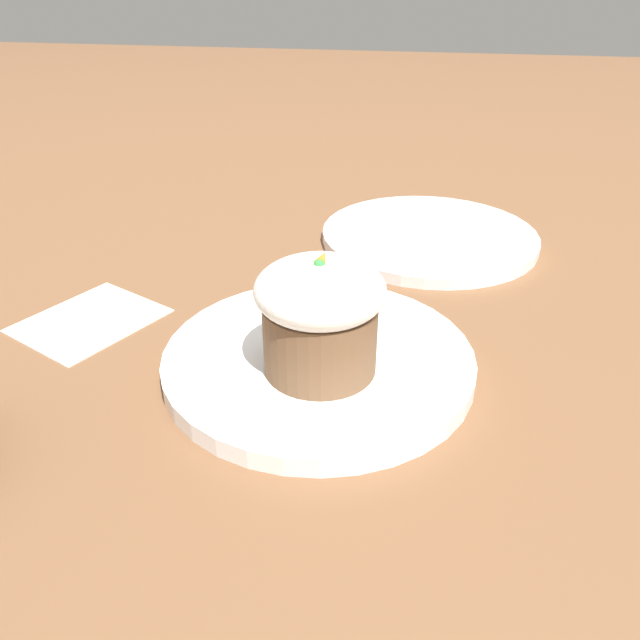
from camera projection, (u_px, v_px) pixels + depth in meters
name	position (u px, v px, depth m)	size (l,w,h in m)	color
ground_plane	(319.00, 368.00, 0.51)	(4.00, 4.00, 0.00)	brown
dessert_plate	(319.00, 360.00, 0.51)	(0.25, 0.25, 0.02)	white
carrot_cake	(320.00, 314.00, 0.46)	(0.10, 0.10, 0.09)	brown
spoon	(331.00, 326.00, 0.53)	(0.11, 0.05, 0.01)	silver
side_plate	(429.00, 237.00, 0.74)	(0.25, 0.25, 0.01)	white
paper_napkin	(90.00, 320.00, 0.58)	(0.15, 0.14, 0.00)	white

